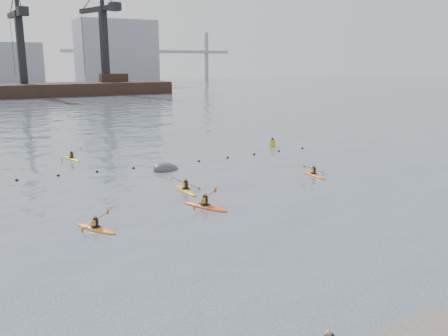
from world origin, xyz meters
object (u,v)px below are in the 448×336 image
at_px(kayaker_2, 96,228).
at_px(mooring_buoy, 166,170).
at_px(kayaker_3, 186,190).
at_px(nav_buoy, 272,143).
at_px(kayaker_4, 314,174).
at_px(kayaker_5, 72,158).
at_px(kayaker_0, 205,206).

relative_size(kayaker_2, mooring_buoy, 1.16).
height_order(kayaker_2, kayaker_3, kayaker_3).
xyz_separation_m(mooring_buoy, nav_buoy, (13.78, 4.56, 0.35)).
bearing_deg(kayaker_4, kayaker_5, -41.35).
height_order(kayaker_5, nav_buoy, nav_buoy).
bearing_deg(kayaker_2, kayaker_3, 3.19).
relative_size(kayaker_2, kayaker_3, 0.86).
bearing_deg(kayaker_4, kayaker_0, 20.08).
xyz_separation_m(kayaker_0, kayaker_2, (-6.87, -0.64, -0.01)).
bearing_deg(kayaker_2, mooring_buoy, 23.80).
height_order(kayaker_0, mooring_buoy, kayaker_0).
bearing_deg(kayaker_3, kayaker_5, 109.15).
bearing_deg(nav_buoy, kayaker_0, -135.63).
bearing_deg(kayaker_5, kayaker_0, -92.14).
relative_size(kayaker_3, kayaker_5, 1.07).
height_order(kayaker_2, nav_buoy, nav_buoy).
bearing_deg(nav_buoy, kayaker_3, -143.20).
xyz_separation_m(kayaker_2, kayaker_4, (18.05, 3.87, 0.00)).
height_order(kayaker_0, kayaker_3, kayaker_3).
xyz_separation_m(kayaker_2, nav_buoy, (22.46, 15.88, 0.26)).
bearing_deg(mooring_buoy, kayaker_3, -100.88).
distance_m(kayaker_0, kayaker_5, 19.20).
relative_size(kayaker_2, kayaker_5, 0.92).
bearing_deg(mooring_buoy, nav_buoy, 18.30).
bearing_deg(kayaker_0, kayaker_5, 77.51).
relative_size(kayaker_0, kayaker_5, 1.08).
relative_size(kayaker_5, nav_buoy, 2.64).
bearing_deg(kayaker_4, kayaker_3, 0.03).
relative_size(kayaker_5, mooring_buoy, 1.25).
bearing_deg(nav_buoy, kayaker_5, 169.96).
distance_m(kayaker_2, mooring_buoy, 14.27).
xyz_separation_m(kayaker_5, mooring_buoy, (5.96, -8.05, -0.09)).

